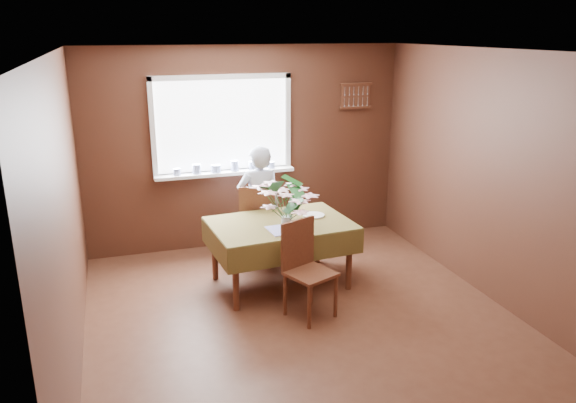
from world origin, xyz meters
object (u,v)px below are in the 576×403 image
object	(u,v)px
chair_far	(257,220)
flower_bouquet	(287,200)
dining_table	(280,230)
seated_woman	(259,205)
chair_near	(305,264)

from	to	relation	value
chair_far	flower_bouquet	distance (m)	1.02
dining_table	chair_far	xyz separation A→B (m)	(-0.08, 0.66, -0.10)
seated_woman	chair_near	bearing A→B (deg)	95.42
chair_far	seated_woman	world-z (taller)	seated_woman
chair_far	chair_near	distance (m)	1.37
chair_near	seated_woman	distance (m)	1.39
chair_near	seated_woman	bearing A→B (deg)	70.45
dining_table	flower_bouquet	world-z (taller)	flower_bouquet
chair_near	chair_far	bearing A→B (deg)	71.64
dining_table	flower_bouquet	bearing A→B (deg)	-94.38
chair_near	flower_bouquet	world-z (taller)	flower_bouquet
chair_near	seated_woman	size ratio (longest dim) A/B	0.66
dining_table	chair_near	bearing A→B (deg)	-92.08
dining_table	seated_woman	distance (m)	0.68
seated_woman	flower_bouquet	distance (m)	0.95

